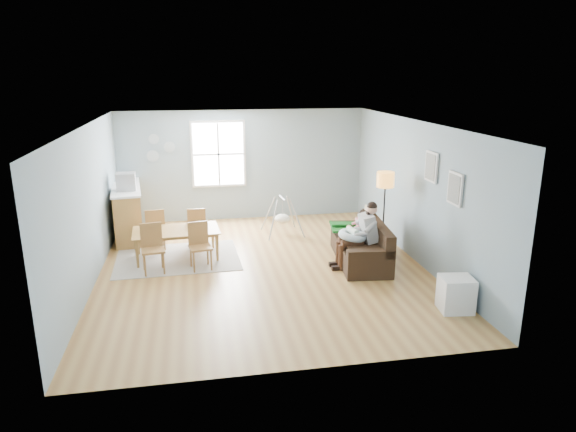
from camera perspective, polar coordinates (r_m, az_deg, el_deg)
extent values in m
cube|color=#A16D39|center=(9.78, -2.79, -6.00)|extent=(8.40, 9.40, 0.08)
cube|color=white|center=(9.10, -3.05, 12.07)|extent=(8.40, 9.40, 0.60)
cube|color=#7F95A6|center=(13.90, -5.46, 6.46)|extent=(8.40, 0.08, 3.90)
cube|color=#7F95A6|center=(5.03, 4.28, -10.71)|extent=(8.40, 0.08, 3.90)
cube|color=#7F95A6|center=(9.75, -27.92, 0.65)|extent=(0.08, 9.40, 3.90)
cube|color=#7F95A6|center=(10.70, 19.78, 2.78)|extent=(0.08, 9.40, 3.90)
cube|color=silver|center=(12.64, -7.74, 6.84)|extent=(1.32, 0.06, 1.62)
cube|color=white|center=(12.61, -7.73, 6.82)|extent=(1.20, 0.02, 1.50)
cube|color=silver|center=(12.60, -7.73, 6.81)|extent=(1.20, 0.03, 0.04)
cube|color=silver|center=(12.60, -7.73, 6.81)|extent=(0.04, 0.03, 1.50)
cube|color=silver|center=(8.77, 18.09, 2.90)|extent=(0.04, 0.44, 0.54)
cube|color=#4F5C70|center=(8.76, 17.94, 2.90)|extent=(0.01, 0.36, 0.46)
cube|color=silver|center=(9.51, 15.66, 5.29)|extent=(0.04, 0.44, 0.54)
cube|color=#4F5C70|center=(9.50, 15.52, 5.29)|extent=(0.01, 0.36, 0.46)
cylinder|color=#8B9BA6|center=(12.61, -14.70, 8.28)|extent=(0.24, 0.02, 0.24)
cylinder|color=#8B9BA6|center=(12.61, -13.04, 7.47)|extent=(0.26, 0.02, 0.26)
cylinder|color=#8B9BA6|center=(12.66, -14.80, 6.48)|extent=(0.28, 0.02, 0.28)
cube|color=black|center=(10.12, 8.00, -3.94)|extent=(1.06, 2.06, 0.40)
cube|color=black|center=(10.07, 9.92, -1.73)|extent=(0.40, 1.99, 0.41)
cube|color=black|center=(9.21, 9.21, -4.21)|extent=(0.86, 0.28, 0.15)
cube|color=black|center=(10.87, 7.08, -1.00)|extent=(0.86, 0.28, 0.15)
cube|color=#124E16|center=(10.63, 7.23, -1.17)|extent=(1.02, 0.91, 0.04)
cube|color=beige|center=(10.50, 8.93, -0.27)|extent=(0.23, 0.47, 0.46)
cube|color=#97989A|center=(9.71, 8.91, -1.31)|extent=(0.33, 0.41, 0.55)
sphere|color=#E6A98C|center=(9.63, 9.32, 0.79)|extent=(0.20, 0.20, 0.20)
sphere|color=black|center=(9.62, 9.33, 1.03)|extent=(0.19, 0.19, 0.19)
cylinder|color=#332112|center=(9.60, 7.17, -3.04)|extent=(0.42, 0.15, 0.15)
cylinder|color=#332112|center=(9.78, 6.83, -2.67)|extent=(0.42, 0.15, 0.15)
cylinder|color=#332112|center=(9.63, 5.97, -4.61)|extent=(0.12, 0.12, 0.49)
cylinder|color=#332112|center=(9.81, 5.65, -4.21)|extent=(0.12, 0.12, 0.49)
cube|color=black|center=(9.69, 5.51, -5.78)|extent=(0.22, 0.09, 0.08)
cube|color=black|center=(9.87, 5.21, -5.35)|extent=(0.22, 0.09, 0.08)
torus|color=silver|center=(9.68, 7.18, -2.16)|extent=(0.59, 0.57, 0.22)
cylinder|color=white|center=(9.65, 7.20, -1.70)|extent=(0.19, 0.32, 0.13)
sphere|color=#E6A98C|center=(9.79, 6.81, -1.31)|extent=(0.11, 0.11, 0.11)
cube|color=silver|center=(10.16, 8.13, -1.14)|extent=(0.24, 0.27, 0.34)
sphere|color=#E6A98C|center=(10.10, 8.34, 0.14)|extent=(0.16, 0.16, 0.16)
sphere|color=black|center=(10.09, 8.35, 0.29)|extent=(0.16, 0.16, 0.16)
cylinder|color=#E63867|center=(10.10, 6.92, -2.07)|extent=(0.29, 0.12, 0.08)
cylinder|color=#E63867|center=(10.22, 6.80, -1.84)|extent=(0.29, 0.12, 0.08)
cylinder|color=#E63867|center=(10.13, 6.16, -2.94)|extent=(0.07, 0.07, 0.28)
cylinder|color=#E63867|center=(10.25, 6.05, -2.71)|extent=(0.07, 0.07, 0.28)
cylinder|color=black|center=(10.69, 10.37, -4.00)|extent=(0.30, 0.30, 0.03)
cylinder|color=black|center=(10.47, 10.56, -0.26)|extent=(0.03, 0.03, 1.48)
cylinder|color=#FF9E35|center=(10.28, 10.78, 4.00)|extent=(0.34, 0.34, 0.30)
cube|color=white|center=(8.42, 18.16, -8.24)|extent=(0.54, 0.49, 0.54)
cube|color=black|center=(8.35, 16.76, -8.34)|extent=(0.08, 0.37, 0.43)
cube|color=#A39F95|center=(10.46, -12.14, -4.60)|extent=(2.45, 1.89, 0.01)
imported|color=olive|center=(10.37, -12.23, -3.11)|extent=(1.73, 1.04, 0.59)
cube|color=brown|center=(9.70, -14.78, -3.69)|extent=(0.47, 0.47, 0.04)
cube|color=brown|center=(9.80, -14.97, -2.00)|extent=(0.39, 0.10, 0.45)
cylinder|color=brown|center=(9.61, -15.60, -5.33)|extent=(0.04, 0.04, 0.44)
cylinder|color=brown|center=(9.63, -13.63, -5.15)|extent=(0.04, 0.04, 0.44)
cylinder|color=brown|center=(9.92, -15.73, -4.67)|extent=(0.04, 0.04, 0.44)
cylinder|color=brown|center=(9.94, -13.82, -4.49)|extent=(0.04, 0.04, 0.44)
cube|color=brown|center=(9.70, -9.70, -3.47)|extent=(0.46, 0.46, 0.04)
cube|color=brown|center=(9.79, -9.96, -1.84)|extent=(0.38, 0.10, 0.43)
cylinder|color=brown|center=(9.60, -10.40, -5.07)|extent=(0.04, 0.04, 0.43)
cylinder|color=brown|center=(9.65, -8.52, -4.86)|extent=(0.04, 0.04, 0.43)
cylinder|color=brown|center=(9.89, -10.73, -4.44)|extent=(0.04, 0.04, 0.43)
cylinder|color=brown|center=(9.95, -8.91, -4.24)|extent=(0.04, 0.04, 0.43)
cube|color=brown|center=(10.98, -14.55, -1.44)|extent=(0.46, 0.46, 0.04)
cube|color=brown|center=(10.73, -14.56, -0.49)|extent=(0.39, 0.09, 0.44)
cylinder|color=brown|center=(11.21, -13.71, -2.18)|extent=(0.04, 0.04, 0.43)
cylinder|color=brown|center=(11.19, -15.37, -2.33)|extent=(0.04, 0.04, 0.43)
cylinder|color=brown|center=(10.90, -13.55, -2.69)|extent=(0.04, 0.04, 0.43)
cylinder|color=brown|center=(10.88, -15.26, -2.84)|extent=(0.04, 0.04, 0.43)
cube|color=brown|center=(10.97, -10.06, -1.23)|extent=(0.40, 0.40, 0.04)
cube|color=brown|center=(10.73, -10.12, -0.30)|extent=(0.38, 0.04, 0.43)
cylinder|color=brown|center=(11.19, -9.20, -1.99)|extent=(0.04, 0.04, 0.42)
cylinder|color=brown|center=(11.19, -10.83, -2.06)|extent=(0.04, 0.04, 0.42)
cylinder|color=brown|center=(10.88, -9.17, -2.49)|extent=(0.04, 0.04, 0.42)
cylinder|color=brown|center=(10.89, -10.85, -2.57)|extent=(0.04, 0.04, 0.42)
cube|color=olive|center=(12.00, -17.36, 0.42)|extent=(0.78, 2.05, 1.11)
cube|color=white|center=(11.87, -17.58, 3.06)|extent=(0.83, 2.10, 0.04)
cube|color=#A7A7AC|center=(11.44, -17.56, 3.67)|extent=(0.41, 0.39, 0.37)
cube|color=black|center=(11.46, -18.48, 3.61)|extent=(0.04, 0.31, 0.26)
cylinder|color=#A7A7AC|center=(11.48, -0.64, 2.02)|extent=(0.07, 0.49, 0.04)
ellipsoid|color=beige|center=(11.61, -0.63, -0.31)|extent=(0.35, 0.35, 0.21)
cylinder|color=#A7A7AC|center=(11.54, -0.63, 0.85)|extent=(0.01, 0.01, 0.39)
cylinder|color=#A7A7AC|center=(11.27, -1.63, -0.44)|extent=(0.28, 0.34, 0.85)
cylinder|color=#A7A7AC|center=(11.40, 1.03, -0.25)|extent=(0.32, 0.29, 0.85)
cylinder|color=#A7A7AC|center=(11.78, -2.24, 0.27)|extent=(0.32, 0.29, 0.85)
cylinder|color=#A7A7AC|center=(11.91, 0.31, 0.45)|extent=(0.28, 0.34, 0.85)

